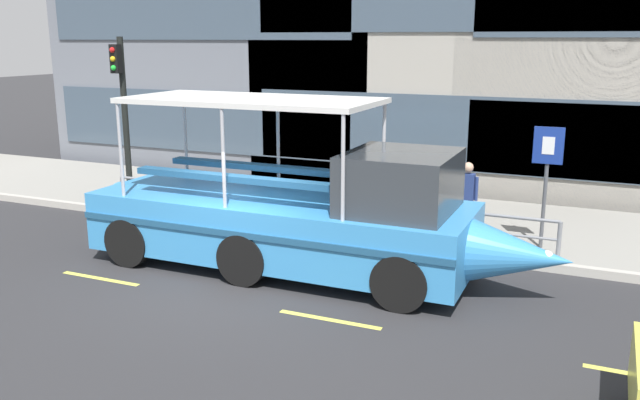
# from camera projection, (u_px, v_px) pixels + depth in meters

# --- Properties ---
(ground_plane) EXTENTS (120.00, 120.00, 0.00)m
(ground_plane) POSITION_uv_depth(u_px,v_px,m) (229.00, 283.00, 12.56)
(ground_plane) COLOR #2B2B2D
(sidewalk) EXTENTS (32.00, 4.80, 0.18)m
(sidewalk) POSITION_uv_depth(u_px,v_px,m) (340.00, 210.00, 17.53)
(sidewalk) COLOR gray
(sidewalk) RESTS_ON ground_plane
(curb_edge) EXTENTS (32.00, 0.18, 0.18)m
(curb_edge) POSITION_uv_depth(u_px,v_px,m) (299.00, 235.00, 15.31)
(curb_edge) COLOR #B2ADA3
(curb_edge) RESTS_ON ground_plane
(lane_centreline) EXTENTS (25.80, 0.12, 0.01)m
(lane_centreline) POSITION_uv_depth(u_px,v_px,m) (206.00, 297.00, 11.84)
(lane_centreline) COLOR #DBD64C
(lane_centreline) RESTS_ON ground_plane
(curb_guardrail) EXTENTS (11.06, 0.09, 0.79)m
(curb_guardrail) POSITION_uv_depth(u_px,v_px,m) (311.00, 206.00, 15.41)
(curb_guardrail) COLOR gray
(curb_guardrail) RESTS_ON sidewalk
(traffic_light_pole) EXTENTS (0.24, 0.46, 4.37)m
(traffic_light_pole) POSITION_uv_depth(u_px,v_px,m) (123.00, 105.00, 17.16)
(traffic_light_pole) COLOR black
(traffic_light_pole) RESTS_ON sidewalk
(parking_sign) EXTENTS (0.60, 0.12, 2.58)m
(parking_sign) POSITION_uv_depth(u_px,v_px,m) (547.00, 167.00, 13.66)
(parking_sign) COLOR #4C4F54
(parking_sign) RESTS_ON sidewalk
(duck_tour_boat) EXTENTS (9.50, 2.57, 3.39)m
(duck_tour_boat) POSITION_uv_depth(u_px,v_px,m) (305.00, 218.00, 12.94)
(duck_tour_boat) COLOR #388CD1
(duck_tour_boat) RESTS_ON ground_plane
(pedestrian_near_bow) EXTENTS (0.49, 0.23, 1.68)m
(pedestrian_near_bow) POSITION_uv_depth(u_px,v_px,m) (467.00, 192.00, 14.69)
(pedestrian_near_bow) COLOR #1E2338
(pedestrian_near_bow) RESTS_ON sidewalk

